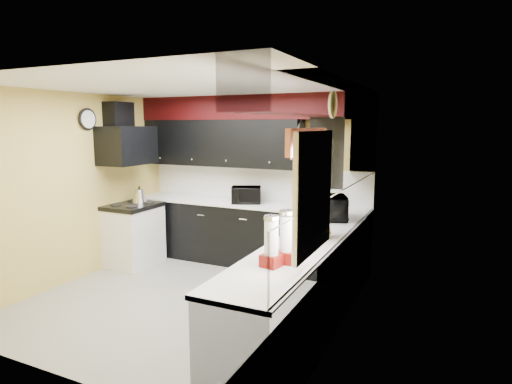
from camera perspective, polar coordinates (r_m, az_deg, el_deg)
ground at (r=5.36m, az=-8.66°, el=-13.95°), size 3.60×3.60×0.00m
wall_back at (r=6.56m, az=-0.17°, el=1.72°), size 3.60×0.06×2.50m
wall_right at (r=4.28m, az=11.43°, el=-2.34°), size 0.06×3.60×2.50m
wall_left at (r=6.19m, az=-22.94°, el=0.58°), size 0.06×3.60×2.50m
ceiling at (r=4.96m, az=-9.35°, el=13.75°), size 3.60×3.60×0.06m
cab_back at (r=6.44m, az=-1.31°, el=-5.66°), size 3.60×0.60×0.90m
cab_right at (r=4.31m, az=6.14°, el=-13.24°), size 0.60×3.00×0.90m
counter_back at (r=6.34m, az=-1.32°, el=-1.55°), size 3.62×0.64×0.04m
counter_right at (r=4.16m, az=6.25°, el=-7.23°), size 0.64×3.02×0.04m
splash_back at (r=6.56m, az=-0.21°, el=1.19°), size 3.60×0.02×0.50m
splash_right at (r=4.29m, az=11.28°, el=-3.12°), size 0.02×3.60×0.50m
upper_back at (r=6.59m, az=-4.79°, el=6.52°), size 2.60×0.35×0.70m
upper_right at (r=5.12m, az=12.12°, el=5.67°), size 0.35×1.80×0.70m
soffit_back at (r=6.35m, az=-0.88°, el=11.20°), size 3.60×0.36×0.35m
soffit_right at (r=4.08m, az=8.78°, el=12.36°), size 0.36×3.24×0.35m
stove at (r=6.66m, az=-15.97°, el=-5.71°), size 0.60×0.75×0.86m
cooktop at (r=6.56m, az=-16.14°, el=-1.81°), size 0.62×0.77×0.06m
hood at (r=6.49m, az=-16.81°, el=5.96°), size 0.50×0.78×0.55m
hood_duct at (r=6.58m, az=-17.84°, el=9.61°), size 0.24×0.40×0.40m
window at (r=3.38m, az=7.70°, el=-0.07°), size 0.03×0.86×0.96m
valance at (r=3.35m, az=6.94°, el=6.76°), size 0.04×0.88×0.20m
pan_top at (r=5.97m, az=6.00°, el=8.18°), size 0.03×0.22×0.40m
pan_mid at (r=5.85m, az=5.54°, el=5.72°), size 0.03×0.28×0.46m
pan_low at (r=6.10m, az=6.36°, el=5.55°), size 0.03×0.24×0.42m
cut_board at (r=5.73m, az=5.24°, el=6.16°), size 0.03×0.26×0.35m
baskets at (r=4.41m, az=8.02°, el=-2.84°), size 0.27×0.27×0.50m
clock at (r=6.28m, az=-21.55°, el=9.01°), size 0.03×0.30×0.30m
deco_plate at (r=3.87m, az=10.20°, el=11.41°), size 0.03×0.24×0.24m
toaster_oven at (r=6.25m, az=-1.31°, el=-0.38°), size 0.52×0.49×0.24m
microwave at (r=5.27m, az=10.12°, el=-2.06°), size 0.51×0.60×0.28m
utensil_crock at (r=5.92m, az=6.88°, el=-1.28°), size 0.21×0.21×0.18m
knife_block at (r=6.03m, az=6.64°, el=-0.91°), size 0.11×0.15×0.22m
kettle at (r=6.66m, az=-15.27°, el=-0.49°), size 0.24×0.24×0.20m
dispenser_a at (r=3.45m, az=2.06°, el=-6.79°), size 0.17×0.17×0.40m
dispenser_b at (r=3.56m, az=4.15°, el=-6.10°), size 0.16×0.16×0.43m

